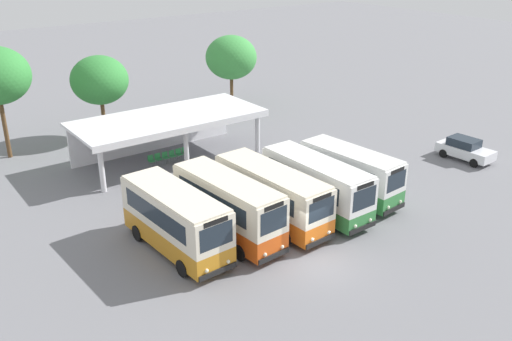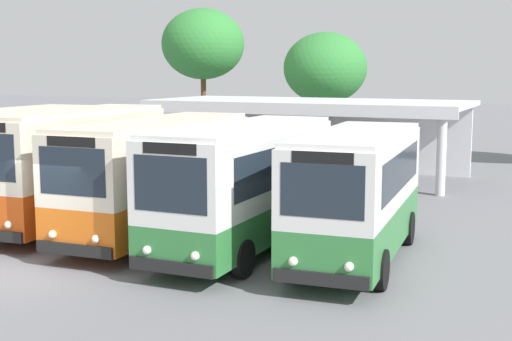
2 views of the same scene
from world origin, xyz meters
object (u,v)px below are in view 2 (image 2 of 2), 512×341
Objects in this scene: waiting_chair_second_from_end at (280,164)px; waiting_chair_far_end_seat at (328,167)px; city_bus_fourth_amber at (245,181)px; waiting_chair_fourth_seat at (303,166)px; city_bus_fifth_blue at (357,190)px; waiting_chair_middle_seat at (292,165)px; city_bus_second_in_row at (75,162)px; waiting_chair_end_by_column at (269,164)px; city_bus_nearest_orange at (10,157)px; city_bus_middle_cream at (158,172)px; waiting_chair_fifth_seat at (316,166)px.

waiting_chair_second_from_end is 1.00× the size of waiting_chair_far_end_seat.
waiting_chair_second_from_end is at bearing 108.78° from city_bus_fourth_amber.
city_bus_fifth_blue is at bearing -63.59° from waiting_chair_fourth_seat.
waiting_chair_far_end_seat is (-1.95, 12.42, -1.31)m from city_bus_fourth_amber.
city_bus_fifth_blue is at bearing -61.48° from waiting_chair_middle_seat.
city_bus_fourth_amber is 12.95m from waiting_chair_middle_seat.
city_bus_second_in_row is 12.19m from waiting_chair_middle_seat.
waiting_chair_end_by_column is at bearing -179.31° from waiting_chair_far_end_seat.
waiting_chair_middle_seat is 1.00× the size of waiting_chair_far_end_seat.
city_bus_nearest_orange reaches higher than city_bus_fifth_blue.
city_bus_nearest_orange is at bearing 175.81° from city_bus_middle_cream.
waiting_chair_middle_seat is at bearing 118.52° from city_bus_fifth_blue.
waiting_chair_middle_seat and waiting_chair_fourth_seat have the same top height.
city_bus_second_in_row is 1.08× the size of city_bus_fifth_blue.
waiting_chair_second_from_end is at bearing 120.42° from city_bus_fifth_blue.
city_bus_fourth_amber is 9.09× the size of waiting_chair_end_by_column.
city_bus_fifth_blue is 13.49m from waiting_chair_fifth_seat.
city_bus_fifth_blue is at bearing -3.65° from city_bus_nearest_orange.
waiting_chair_fifth_seat is at bearing 1.50° from waiting_chair_middle_seat.
waiting_chair_second_from_end is (-7.21, 12.28, -1.26)m from city_bus_fifth_blue.
waiting_chair_fourth_seat is (1.14, -0.05, 0.00)m from waiting_chair_second_from_end.
waiting_chair_end_by_column is at bearing 179.95° from waiting_chair_fifth_seat.
waiting_chair_second_from_end is 0.57m from waiting_chair_middle_seat.
city_bus_middle_cream is 9.49× the size of waiting_chair_far_end_seat.
city_bus_nearest_orange is 3.02m from city_bus_second_in_row.
city_bus_second_in_row is 12.15m from waiting_chair_second_from_end.
city_bus_second_in_row is at bearing -108.63° from waiting_chair_far_end_seat.
city_bus_fifth_blue is (2.99, 0.13, -0.04)m from city_bus_fourth_amber.
waiting_chair_middle_seat is 1.70m from waiting_chair_far_end_seat.
waiting_chair_fourth_seat and waiting_chair_fifth_seat have the same top height.
city_bus_fourth_amber is 2.99m from city_bus_fifth_blue.
city_bus_middle_cream is at bearing -0.33° from city_bus_second_in_row.
city_bus_nearest_orange reaches higher than city_bus_fourth_amber.
city_bus_fourth_amber is at bearing -8.61° from city_bus_middle_cream.
city_bus_fifth_blue is at bearing -57.60° from waiting_chair_end_by_column.
waiting_chair_fifth_seat is at bearing 73.80° from city_bus_second_in_row.
waiting_chair_end_by_column is 1.00× the size of waiting_chair_second_from_end.
city_bus_fifth_blue is at bearing -59.58° from waiting_chair_second_from_end.
waiting_chair_end_by_column is 1.00× the size of waiting_chair_middle_seat.
city_bus_fourth_amber is at bearing -73.53° from waiting_chair_middle_seat.
waiting_chair_second_from_end is (-4.22, 12.41, -1.31)m from city_bus_fourth_amber.
waiting_chair_second_from_end and waiting_chair_fifth_seat have the same top height.
city_bus_second_in_row is at bearing -103.67° from waiting_chair_fourth_seat.
city_bus_fourth_amber is 9.09× the size of waiting_chair_second_from_end.
city_bus_middle_cream is 5.99m from city_bus_fifth_blue.
city_bus_nearest_orange is at bearing 174.33° from city_bus_fourth_amber.
city_bus_fourth_amber is at bearing -75.99° from waiting_chair_fourth_seat.
city_bus_second_in_row is at bearing 179.67° from city_bus_middle_cream.
waiting_chair_fourth_seat is at bearing -2.42° from waiting_chair_second_from_end.
waiting_chair_fifth_seat is at bearing -0.05° from waiting_chair_end_by_column.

